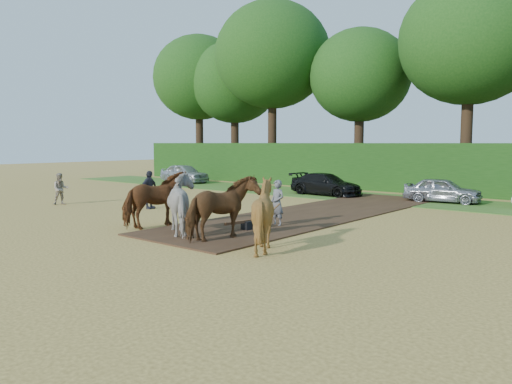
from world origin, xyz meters
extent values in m
plane|color=gold|center=(0.00, 0.00, 0.00)|extent=(120.00, 120.00, 0.00)
cube|color=#472D1C|center=(1.50, 7.00, 0.03)|extent=(4.50, 17.00, 0.05)
cube|color=#38601E|center=(0.00, 14.00, 0.01)|extent=(50.00, 5.00, 0.03)
cube|color=#14380F|center=(0.00, 18.50, 1.50)|extent=(46.00, 1.60, 3.00)
imported|color=#BFB296|center=(-9.87, 1.54, 0.77)|extent=(0.83, 0.92, 1.54)
imported|color=#23242F|center=(-5.29, 3.34, 0.88)|extent=(0.55, 1.07, 1.75)
imported|color=brown|center=(-0.94, 0.26, 1.01)|extent=(1.43, 2.52, 2.01)
imported|color=beige|center=(0.79, 0.14, 1.01)|extent=(2.23, 1.99, 2.01)
imported|color=brown|center=(2.52, 0.03, 1.01)|extent=(1.43, 2.52, 2.01)
imported|color=brown|center=(4.25, -0.09, 1.01)|extent=(1.88, 2.05, 2.02)
cube|color=black|center=(1.97, 2.15, 0.17)|extent=(0.46, 0.90, 0.34)
cube|color=brown|center=(1.88, 1.58, 0.34)|extent=(0.30, 1.34, 0.10)
cylinder|color=brown|center=(1.84, 2.70, 0.53)|extent=(0.07, 0.98, 0.71)
cylinder|color=brown|center=(2.25, 2.64, 0.53)|extent=(0.33, 0.95, 0.71)
imported|color=gray|center=(2.14, 3.29, 0.84)|extent=(0.67, 0.49, 1.68)
imported|color=#B4B5BB|center=(-15.31, 14.46, 0.72)|extent=(4.22, 1.76, 1.43)
imported|color=black|center=(-2.23, 13.57, 0.64)|extent=(4.49, 2.06, 1.27)
imported|color=#93959C|center=(4.18, 14.31, 0.64)|extent=(3.91, 1.99, 1.27)
cylinder|color=#382616|center=(-21.00, 21.50, 2.93)|extent=(0.70, 0.70, 5.85)
ellipsoid|color=#163F11|center=(-21.00, 21.50, 9.00)|extent=(8.40, 8.40, 7.73)
cylinder|color=#382616|center=(-17.00, 22.00, 2.70)|extent=(0.70, 0.70, 5.40)
ellipsoid|color=#163F11|center=(-17.00, 22.00, 8.32)|extent=(7.80, 7.80, 7.18)
cylinder|color=#382616|center=(-12.00, 21.00, 3.26)|extent=(0.70, 0.70, 6.53)
ellipsoid|color=#163F11|center=(-12.00, 21.00, 9.97)|extent=(9.20, 9.20, 8.46)
cylinder|color=#382616|center=(-5.00, 22.50, 2.59)|extent=(0.70, 0.70, 5.17)
ellipsoid|color=#163F11|center=(-5.00, 22.50, 7.95)|extent=(7.40, 7.40, 6.81)
cylinder|color=#382616|center=(3.00, 21.50, 3.04)|extent=(0.70, 0.70, 6.08)
ellipsoid|color=#163F11|center=(3.00, 21.50, 9.30)|extent=(8.60, 8.60, 7.91)
camera|label=1|loc=(13.03, -10.91, 3.01)|focal=35.00mm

